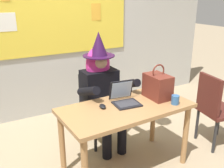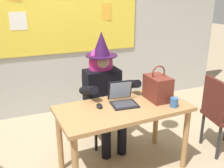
% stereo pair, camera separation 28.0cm
% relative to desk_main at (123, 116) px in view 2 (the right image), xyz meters
% --- Properties ---
extents(wall_back_bulletin, '(5.76, 1.96, 2.91)m').
position_rel_desk_main_xyz_m(wall_back_bulletin, '(-0.20, 1.77, 0.83)').
color(wall_back_bulletin, '#B2B2AD').
rests_on(wall_back_bulletin, ground).
extents(desk_main, '(1.36, 0.72, 0.74)m').
position_rel_desk_main_xyz_m(desk_main, '(0.00, 0.00, 0.00)').
color(desk_main, '#A37547').
rests_on(desk_main, ground).
extents(chair_at_desk, '(0.44, 0.44, 0.88)m').
position_rel_desk_main_xyz_m(chair_at_desk, '(0.00, 0.69, -0.15)').
color(chair_at_desk, black).
rests_on(chair_at_desk, ground).
extents(person_costumed, '(0.59, 0.65, 1.41)m').
position_rel_desk_main_xyz_m(person_costumed, '(0.01, 0.57, 0.14)').
color(person_costumed, black).
rests_on(person_costumed, ground).
extents(laptop, '(0.29, 0.30, 0.23)m').
position_rel_desk_main_xyz_m(laptop, '(0.03, 0.08, 0.15)').
color(laptop, black).
rests_on(laptop, desk_main).
extents(computer_mouse, '(0.08, 0.11, 0.03)m').
position_rel_desk_main_xyz_m(computer_mouse, '(-0.23, 0.08, 0.12)').
color(computer_mouse, black).
rests_on(computer_mouse, desk_main).
extents(handbag, '(0.20, 0.30, 0.38)m').
position_rel_desk_main_xyz_m(handbag, '(0.41, 0.03, 0.24)').
color(handbag, maroon).
rests_on(handbag, desk_main).
extents(coffee_mug, '(0.08, 0.08, 0.09)m').
position_rel_desk_main_xyz_m(coffee_mug, '(0.47, -0.20, 0.15)').
color(coffee_mug, '#336099').
rests_on(coffee_mug, desk_main).
extents(chair_extra_corner, '(0.49, 0.49, 0.92)m').
position_rel_desk_main_xyz_m(chair_extra_corner, '(1.19, -0.12, -0.12)').
color(chair_extra_corner, '#4C1E19').
rests_on(chair_extra_corner, ground).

